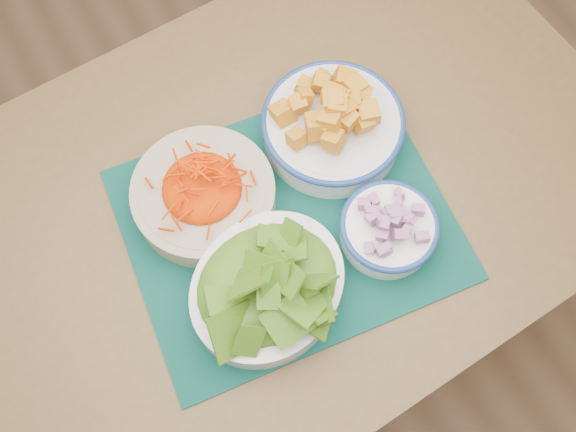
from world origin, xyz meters
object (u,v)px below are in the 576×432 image
object	(u,v)px
carrot_bowl	(203,191)
onion_bowl	(389,228)
squash_bowl	(333,121)
lettuce_bowl	(267,284)
table	(283,211)
placemat	(288,224)

from	to	relation	value
carrot_bowl	onion_bowl	world-z (taller)	carrot_bowl
squash_bowl	lettuce_bowl	distance (m)	0.29
table	carrot_bowl	distance (m)	0.19
carrot_bowl	lettuce_bowl	size ratio (longest dim) A/B	0.86
carrot_bowl	squash_bowl	bearing A→B (deg)	0.14
lettuce_bowl	table	bearing A→B (deg)	34.77
lettuce_bowl	onion_bowl	distance (m)	0.20
carrot_bowl	onion_bowl	xyz separation A→B (m)	(0.22, -0.19, -0.01)
table	onion_bowl	bearing A→B (deg)	-60.78
placemat	onion_bowl	xyz separation A→B (m)	(0.12, -0.09, 0.04)
table	placemat	distance (m)	0.12
carrot_bowl	squash_bowl	size ratio (longest dim) A/B	0.94
lettuce_bowl	onion_bowl	world-z (taller)	lettuce_bowl
table	lettuce_bowl	world-z (taller)	lettuce_bowl
carrot_bowl	squash_bowl	world-z (taller)	squash_bowl
table	onion_bowl	xyz separation A→B (m)	(0.10, -0.16, 0.14)
table	placemat	xyz separation A→B (m)	(-0.02, -0.06, 0.10)
table	placemat	size ratio (longest dim) A/B	2.42
table	placemat	world-z (taller)	placemat
squash_bowl	onion_bowl	world-z (taller)	squash_bowl
onion_bowl	lettuce_bowl	bearing A→B (deg)	176.87
carrot_bowl	lettuce_bowl	world-z (taller)	lettuce_bowl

